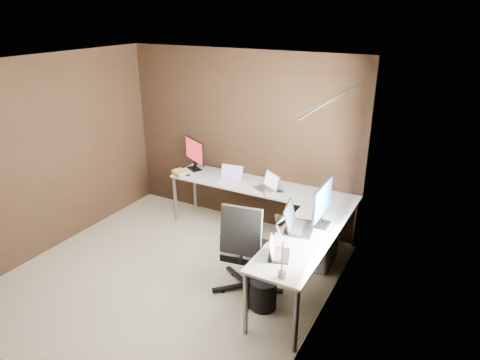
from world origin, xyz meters
name	(u,v)px	position (x,y,z in m)	size (l,w,h in m)	color
room	(192,182)	(0.34, 0.07, 1.28)	(3.60, 3.60, 2.50)	#BCB092
desk	(271,207)	(0.84, 1.04, 0.68)	(2.65, 2.25, 0.73)	silver
drawer_pedestal	(317,241)	(1.43, 1.15, 0.30)	(0.42, 0.50, 0.60)	silver
monitor_left	(195,153)	(-0.68, 1.60, 0.99)	(0.48, 0.29, 0.47)	black
monitor_right	(322,202)	(1.57, 0.79, 1.01)	(0.15, 0.61, 0.50)	black
laptop_white	(231,178)	(0.03, 1.44, 0.78)	(0.35, 0.27, 0.21)	silver
laptop_silver	(268,186)	(0.62, 1.42, 0.78)	(0.41, 0.38, 0.22)	silver
laptop_black_big	(296,223)	(1.35, 0.58, 0.79)	(0.38, 0.48, 0.28)	black
laptop_black_small	(276,252)	(1.39, -0.04, 0.77)	(0.28, 0.34, 0.19)	black
book_stack	(181,173)	(-0.73, 1.30, 0.76)	(0.28, 0.27, 0.07)	#977151
mouse_left	(188,175)	(-0.61, 1.30, 0.75)	(0.09, 0.06, 0.03)	black
mouse_corner	(280,192)	(0.81, 1.39, 0.75)	(0.09, 0.06, 0.04)	black
desk_lamp	(279,238)	(1.51, -0.29, 1.09)	(0.19, 0.22, 0.57)	slate
office_chair	(247,265)	(0.93, 0.21, 0.33)	(0.63, 0.64, 1.12)	black
wastebasket	(263,294)	(1.23, 0.03, 0.17)	(0.29, 0.29, 0.33)	black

